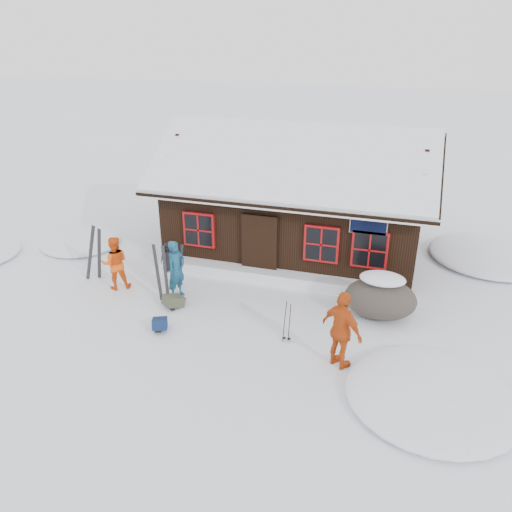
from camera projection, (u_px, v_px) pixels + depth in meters
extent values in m
plane|color=white|center=(203.00, 310.00, 13.87)|extent=(120.00, 120.00, 0.00)
cube|color=black|center=(297.00, 215.00, 17.30)|extent=(8.00, 5.00, 2.50)
cube|color=black|center=(289.00, 165.00, 15.14)|extent=(8.90, 3.14, 1.88)
cube|color=black|center=(308.00, 145.00, 17.70)|extent=(8.90, 3.14, 1.88)
cube|color=white|center=(289.00, 161.00, 15.08)|extent=(8.72, 3.07, 1.86)
cube|color=white|center=(309.00, 141.00, 17.64)|extent=(8.72, 3.07, 1.86)
cube|color=white|center=(300.00, 128.00, 16.06)|extent=(8.81, 0.22, 0.14)
cube|color=silver|center=(276.00, 208.00, 14.22)|extent=(8.90, 0.10, 0.20)
cube|color=black|center=(260.00, 247.00, 15.34)|extent=(1.00, 0.10, 2.00)
cube|color=black|center=(369.00, 224.00, 13.99)|extent=(1.00, 0.06, 0.60)
cube|color=maroon|center=(199.00, 230.00, 15.72)|extent=(1.04, 0.10, 1.14)
cube|color=black|center=(198.00, 230.00, 15.69)|extent=(0.90, 0.04, 1.00)
cube|color=maroon|center=(321.00, 244.00, 14.68)|extent=(1.04, 0.10, 1.14)
cube|color=black|center=(321.00, 245.00, 14.65)|extent=(0.90, 0.04, 1.00)
cube|color=maroon|center=(370.00, 250.00, 14.31)|extent=(1.04, 0.10, 1.14)
cube|color=black|center=(369.00, 250.00, 14.28)|extent=(0.90, 0.04, 1.00)
cube|color=white|center=(276.00, 277.00, 15.35)|extent=(7.60, 0.60, 0.35)
ellipsoid|color=white|center=(82.00, 244.00, 18.08)|extent=(2.80, 2.80, 0.34)
ellipsoid|color=white|center=(430.00, 399.00, 10.53)|extent=(3.60, 3.60, 0.43)
ellipsoid|color=white|center=(489.00, 259.00, 16.95)|extent=(4.00, 4.00, 0.48)
imported|color=navy|center=(176.00, 270.00, 14.22)|extent=(0.57, 0.72, 1.74)
imported|color=#EA5210|center=(115.00, 263.00, 14.73)|extent=(1.01, 0.95, 1.64)
imported|color=#C04713|center=(342.00, 331.00, 11.20)|extent=(1.19, 1.02, 1.92)
imported|color=black|center=(168.00, 257.00, 15.93)|extent=(0.56, 0.50, 0.97)
ellipsoid|color=#453D37|center=(380.00, 299.00, 13.39)|extent=(1.92, 1.44, 1.06)
ellipsoid|color=white|center=(382.00, 283.00, 13.19)|extent=(1.21, 0.87, 0.27)
cube|color=black|center=(90.00, 253.00, 15.27)|extent=(0.46, 0.22, 1.81)
cube|color=black|center=(99.00, 254.00, 15.20)|extent=(0.47, 0.20, 1.81)
cube|color=black|center=(158.00, 274.00, 14.01)|extent=(0.21, 0.07, 1.81)
cube|color=black|center=(166.00, 276.00, 13.87)|extent=(0.18, 0.12, 1.81)
cube|color=black|center=(172.00, 267.00, 14.74)|extent=(0.25, 0.19, 1.52)
cube|color=black|center=(181.00, 267.00, 14.73)|extent=(0.30, 0.09, 1.52)
cylinder|color=black|center=(285.00, 322.00, 12.29)|extent=(0.08, 0.10, 1.15)
cylinder|color=black|center=(289.00, 323.00, 12.26)|extent=(0.08, 0.10, 1.15)
cube|color=#102045|center=(160.00, 326.00, 12.90)|extent=(0.53, 0.59, 0.27)
cube|color=#404330|center=(174.00, 303.00, 13.94)|extent=(0.62, 0.66, 0.29)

